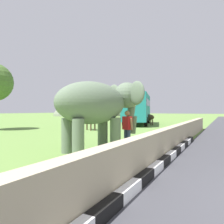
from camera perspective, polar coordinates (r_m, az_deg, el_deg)
striped_curb at (r=4.77m, az=6.73°, el=-18.48°), size 16.20×0.20×0.24m
barrier_parapet at (r=6.94m, az=11.51°, el=-9.26°), size 28.00×0.36×1.00m
elephant at (r=8.75m, az=-3.42°, el=2.07°), size 4.02×3.26×2.93m
person_handler at (r=9.46m, az=4.09°, el=-4.06°), size 0.37×0.64×1.66m
bus_teal at (r=25.22m, az=6.85°, el=1.37°), size 9.41×4.83×3.50m
cow_near at (r=18.14m, az=-5.72°, el=-2.08°), size 1.43×1.79×1.23m
cow_mid at (r=24.55m, az=3.42°, el=-1.43°), size 1.93×0.89×1.23m
cow_far at (r=24.57m, az=9.58°, el=-1.43°), size 0.99×1.93×1.23m
hill_east at (r=70.23m, az=-4.05°, el=-0.93°), size 30.90×24.72×9.89m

